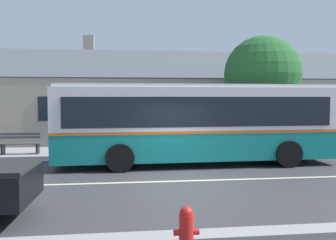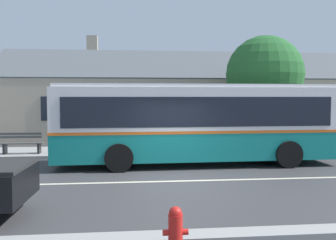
{
  "view_description": "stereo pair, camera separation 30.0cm",
  "coord_description": "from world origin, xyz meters",
  "px_view_note": "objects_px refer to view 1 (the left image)",
  "views": [
    {
      "loc": [
        -1.81,
        -11.3,
        2.62
      ],
      "look_at": [
        0.04,
        3.37,
        1.69
      ],
      "focal_mm": 40.0,
      "sensor_mm": 36.0,
      "label": 1
    },
    {
      "loc": [
        -1.51,
        -11.34,
        2.62
      ],
      "look_at": [
        0.04,
        3.37,
        1.69
      ],
      "focal_mm": 40.0,
      "sensor_mm": 36.0,
      "label": 2
    }
  ],
  "objects_px": {
    "bench_down_street": "(120,142)",
    "street_tree_primary": "(264,77)",
    "transit_bus": "(195,121)",
    "fire_hydrant": "(186,231)",
    "bench_by_building": "(20,144)"
  },
  "relations": [
    {
      "from": "bench_down_street",
      "to": "street_tree_primary",
      "type": "height_order",
      "value": "street_tree_primary"
    },
    {
      "from": "transit_bus",
      "to": "fire_hydrant",
      "type": "xyz_separation_m",
      "value": [
        -1.8,
        -8.3,
        -1.23
      ]
    },
    {
      "from": "street_tree_primary",
      "to": "fire_hydrant",
      "type": "bearing_deg",
      "value": -116.39
    },
    {
      "from": "transit_bus",
      "to": "bench_down_street",
      "type": "relative_size",
      "value": 6.8
    },
    {
      "from": "fire_hydrant",
      "to": "bench_by_building",
      "type": "bearing_deg",
      "value": 116.64
    },
    {
      "from": "bench_down_street",
      "to": "fire_hydrant",
      "type": "xyz_separation_m",
      "value": [
        1.12,
        -10.91,
        -0.14
      ]
    },
    {
      "from": "street_tree_primary",
      "to": "bench_down_street",
      "type": "bearing_deg",
      "value": -166.91
    },
    {
      "from": "bench_by_building",
      "to": "bench_down_street",
      "type": "xyz_separation_m",
      "value": [
        4.23,
        0.26,
        -0.01
      ]
    },
    {
      "from": "bench_by_building",
      "to": "bench_down_street",
      "type": "bearing_deg",
      "value": 3.45
    },
    {
      "from": "bench_by_building",
      "to": "street_tree_primary",
      "type": "distance_m",
      "value": 12.16
    },
    {
      "from": "transit_bus",
      "to": "bench_down_street",
      "type": "distance_m",
      "value": 4.07
    },
    {
      "from": "bench_by_building",
      "to": "transit_bus",
      "type": "bearing_deg",
      "value": -18.24
    },
    {
      "from": "bench_down_street",
      "to": "street_tree_primary",
      "type": "distance_m",
      "value": 8.17
    },
    {
      "from": "transit_bus",
      "to": "street_tree_primary",
      "type": "bearing_deg",
      "value": 44.12
    },
    {
      "from": "transit_bus",
      "to": "bench_by_building",
      "type": "height_order",
      "value": "transit_bus"
    }
  ]
}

